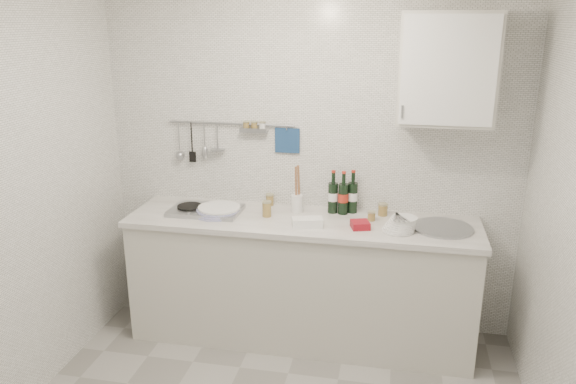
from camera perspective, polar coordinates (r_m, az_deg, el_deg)
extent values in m
cube|color=silver|center=(4.09, 2.17, 3.01)|extent=(3.00, 0.02, 2.50)
cube|color=#BBB8AD|center=(4.09, 1.35, -9.08)|extent=(2.40, 0.60, 0.88)
cube|color=silver|center=(3.91, 1.40, -3.03)|extent=(2.44, 0.64, 0.04)
cube|color=black|center=(4.30, 1.36, -13.63)|extent=(2.34, 0.52, 0.10)
cube|color=#93969B|center=(4.07, -8.35, -1.86)|extent=(0.50, 0.32, 0.03)
cylinder|color=black|center=(4.10, -9.95, -1.46)|extent=(0.18, 0.18, 0.01)
cylinder|color=black|center=(4.02, -6.76, -1.69)|extent=(0.18, 0.18, 0.01)
cylinder|color=#93969B|center=(3.86, 15.45, -3.53)|extent=(0.40, 0.40, 0.02)
cylinder|color=#93969B|center=(3.88, 15.38, -4.31)|extent=(0.34, 0.34, 0.10)
cylinder|color=#93969B|center=(4.13, -5.81, 6.92)|extent=(0.95, 0.02, 0.02)
cube|color=navy|center=(4.06, -0.07, 5.26)|extent=(0.18, 0.02, 0.18)
cube|color=#BBB8AD|center=(3.76, 15.82, 11.96)|extent=(0.60, 0.35, 0.70)
cube|color=white|center=(3.58, 16.02, 11.71)|extent=(0.56, 0.01, 0.66)
cylinder|color=#93969B|center=(3.59, 11.52, 8.00)|extent=(0.01, 0.01, 0.08)
cylinder|color=#4F53B4|center=(4.02, -7.30, -2.17)|extent=(0.32, 0.32, 0.01)
cylinder|color=#4F53B4|center=(4.02, -7.21, -1.97)|extent=(0.31, 0.31, 0.01)
cylinder|color=#4F53B4|center=(4.02, -7.11, -1.77)|extent=(0.31, 0.31, 0.01)
cylinder|color=#4F53B4|center=(4.01, -7.01, -1.57)|extent=(0.30, 0.30, 0.01)
cylinder|color=white|center=(3.75, 11.12, -3.83)|extent=(0.21, 0.21, 0.01)
cylinder|color=white|center=(3.75, 11.21, -3.65)|extent=(0.20, 0.20, 0.01)
cylinder|color=white|center=(3.75, 11.30, -3.48)|extent=(0.20, 0.20, 0.01)
cylinder|color=white|center=(3.75, 11.39, -3.30)|extent=(0.19, 0.19, 0.01)
cylinder|color=white|center=(3.75, 11.48, -3.12)|extent=(0.19, 0.19, 0.01)
cylinder|color=white|center=(3.75, 11.57, -2.95)|extent=(0.18, 0.18, 0.01)
cylinder|color=white|center=(3.75, 11.67, -2.77)|extent=(0.17, 0.17, 0.01)
cylinder|color=white|center=(3.75, 11.76, -2.59)|extent=(0.17, 0.17, 0.01)
cube|color=white|center=(3.75, 1.97, -3.11)|extent=(0.22, 0.15, 0.06)
cube|color=#A2121A|center=(3.76, 7.34, -3.32)|extent=(0.14, 0.14, 0.05)
cylinder|color=white|center=(4.02, 0.93, -1.16)|extent=(0.09, 0.09, 0.13)
cylinder|color=#995D3D|center=(3.97, 1.09, 1.02)|extent=(0.02, 0.06, 0.25)
cylinder|color=#995D3D|center=(3.99, 0.81, 0.93)|extent=(0.03, 0.05, 0.23)
cylinder|color=olive|center=(4.18, -1.86, -0.84)|extent=(0.06, 0.06, 0.08)
cylinder|color=tan|center=(4.16, -1.86, -0.28)|extent=(0.06, 0.06, 0.01)
cylinder|color=olive|center=(4.01, 9.60, -1.83)|extent=(0.07, 0.07, 0.08)
cylinder|color=tan|center=(4.00, 9.63, -1.24)|extent=(0.07, 0.07, 0.01)
cylinder|color=olive|center=(3.91, 8.47, -2.49)|extent=(0.05, 0.05, 0.06)
cylinder|color=tan|center=(3.89, 8.49, -2.04)|extent=(0.06, 0.06, 0.01)
cylinder|color=olive|center=(3.94, -2.17, -1.79)|extent=(0.06, 0.06, 0.10)
cylinder|color=tan|center=(3.92, -2.18, -1.02)|extent=(0.07, 0.07, 0.01)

